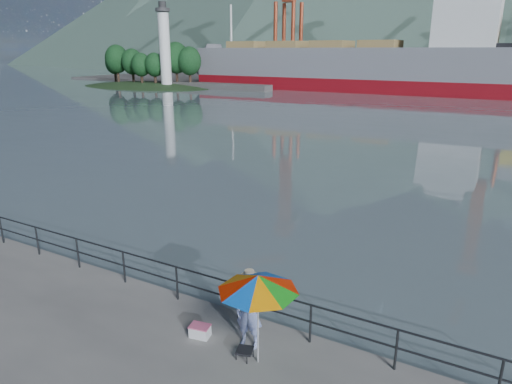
{
  "coord_description": "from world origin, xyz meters",
  "views": [
    {
      "loc": [
        8.46,
        -7.09,
        6.7
      ],
      "look_at": [
        1.1,
        6.0,
        2.0
      ],
      "focal_mm": 32.0,
      "sensor_mm": 36.0,
      "label": 1
    }
  ],
  "objects_px": {
    "beach_umbrella": "(258,283)",
    "cooler_bag": "(200,332)",
    "bulk_carrier": "(359,66)",
    "fisherman": "(250,312)"
  },
  "relations": [
    {
      "from": "cooler_bag",
      "to": "bulk_carrier",
      "type": "xyz_separation_m",
      "value": [
        -18.59,
        72.34,
        3.91
      ]
    },
    {
      "from": "fisherman",
      "to": "bulk_carrier",
      "type": "distance_m",
      "value": 74.79
    },
    {
      "from": "beach_umbrella",
      "to": "bulk_carrier",
      "type": "relative_size",
      "value": 0.04
    },
    {
      "from": "fisherman",
      "to": "beach_umbrella",
      "type": "relative_size",
      "value": 0.82
    },
    {
      "from": "beach_umbrella",
      "to": "cooler_bag",
      "type": "height_order",
      "value": "beach_umbrella"
    },
    {
      "from": "beach_umbrella",
      "to": "cooler_bag",
      "type": "bearing_deg",
      "value": 175.2
    },
    {
      "from": "fisherman",
      "to": "bulk_carrier",
      "type": "height_order",
      "value": "bulk_carrier"
    },
    {
      "from": "cooler_bag",
      "to": "fisherman",
      "type": "bearing_deg",
      "value": 2.86
    },
    {
      "from": "fisherman",
      "to": "beach_umbrella",
      "type": "distance_m",
      "value": 1.25
    },
    {
      "from": "fisherman",
      "to": "bulk_carrier",
      "type": "relative_size",
      "value": 0.03
    }
  ]
}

